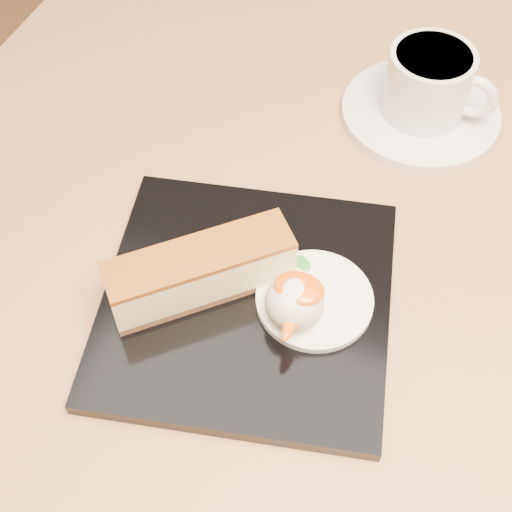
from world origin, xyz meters
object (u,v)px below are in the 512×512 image
at_px(dessert_plate, 247,301).
at_px(cheesecake, 201,271).
at_px(coffee_cup, 430,82).
at_px(ice_cream_scoop, 295,302).
at_px(table, 320,323).
at_px(saucer, 420,113).

bearing_deg(dessert_plate, cheesecake, -171.87).
xyz_separation_m(cheesecake, coffee_cup, (0.11, 0.26, 0.01)).
bearing_deg(ice_cream_scoop, coffee_cup, 81.94).
bearing_deg(cheesecake, coffee_cup, 24.21).
bearing_deg(table, cheesecake, -126.66).
bearing_deg(saucer, dessert_plate, -106.25).
distance_m(ice_cream_scoop, saucer, 0.27).
bearing_deg(saucer, table, -102.09).
xyz_separation_m(table, coffee_cup, (0.04, 0.16, 0.20)).
distance_m(cheesecake, saucer, 0.29).
bearing_deg(saucer, cheesecake, -112.73).
xyz_separation_m(dessert_plate, cheesecake, (-0.04, -0.01, 0.03)).
bearing_deg(cheesecake, saucer, 24.59).
distance_m(saucer, coffee_cup, 0.04).
bearing_deg(dessert_plate, coffee_cup, 73.34).
height_order(table, ice_cream_scoop, ice_cream_scoop).
distance_m(table, coffee_cup, 0.26).
bearing_deg(coffee_cup, cheesecake, -108.61).
distance_m(table, dessert_plate, 0.19).
bearing_deg(table, saucer, 77.91).
xyz_separation_m(saucer, coffee_cup, (0.00, -0.00, 0.04)).
bearing_deg(coffee_cup, table, -98.27).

